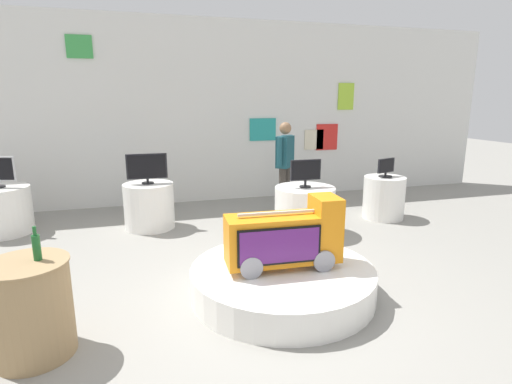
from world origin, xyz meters
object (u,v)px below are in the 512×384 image
object	(u,v)px
tv_on_far_right	(386,168)
bottle_on_side_table	(36,247)
display_pedestal_left_rear	(149,206)
tv_on_left_rear	(147,167)
display_pedestal_center_rear	(304,210)
novelty_firetruck_tv	(285,239)
shopper_browsing_near_truck	(285,161)
display_pedestal_right_rear	(1,211)
tv_on_center_rear	(306,171)
main_display_pedestal	(282,281)
display_pedestal_far_right	(384,197)
side_table_round	(30,308)

from	to	relation	value
tv_on_far_right	bottle_on_side_table	distance (m)	5.23
display_pedestal_left_rear	tv_on_left_rear	size ratio (longest dim) A/B	1.26
bottle_on_side_table	display_pedestal_center_rear	bearing A→B (deg)	34.63
novelty_firetruck_tv	tv_on_left_rear	size ratio (longest dim) A/B	1.93
tv_on_far_right	shopper_browsing_near_truck	size ratio (longest dim) A/B	0.23
tv_on_left_rear	display_pedestal_right_rear	xyz separation A→B (m)	(-2.10, 0.33, -0.59)
display_pedestal_left_rear	tv_on_center_rear	world-z (taller)	tv_on_center_rear
main_display_pedestal	display_pedestal_right_rear	size ratio (longest dim) A/B	2.20
display_pedestal_left_rear	tv_on_far_right	xyz separation A→B (m)	(3.75, -0.53, 0.50)
display_pedestal_left_rear	tv_on_left_rear	world-z (taller)	tv_on_left_rear
display_pedestal_right_rear	bottle_on_side_table	xyz separation A→B (m)	(1.24, -3.31, 0.52)
tv_on_far_right	novelty_firetruck_tv	bearing A→B (deg)	-140.04
novelty_firetruck_tv	display_pedestal_right_rear	world-z (taller)	novelty_firetruck_tv
tv_on_left_rear	display_pedestal_center_rear	xyz separation A→B (m)	(2.18, -0.89, -0.59)
display_pedestal_left_rear	tv_on_center_rear	bearing A→B (deg)	-22.48
tv_on_left_rear	display_pedestal_center_rear	distance (m)	2.43
display_pedestal_center_rear	tv_on_far_right	world-z (taller)	tv_on_far_right
tv_on_center_rear	display_pedestal_far_right	size ratio (longest dim) A/B	0.66
bottle_on_side_table	novelty_firetruck_tv	bearing A→B (deg)	9.98
display_pedestal_center_rear	display_pedestal_right_rear	size ratio (longest dim) A/B	1.04
tv_on_center_rear	tv_on_far_right	xyz separation A→B (m)	(1.57, 0.38, -0.08)
main_display_pedestal	display_pedestal_right_rear	world-z (taller)	display_pedestal_right_rear
tv_on_left_rear	display_pedestal_right_rear	size ratio (longest dim) A/B	0.71
tv_on_far_right	display_pedestal_right_rear	bearing A→B (deg)	171.76
display_pedestal_center_rear	side_table_round	xyz separation A→B (m)	(-3.13, -2.12, 0.04)
display_pedestal_left_rear	display_pedestal_far_right	size ratio (longest dim) A/B	1.08
tv_on_left_rear	novelty_firetruck_tv	bearing A→B (deg)	-64.61
tv_on_center_rear	tv_on_left_rear	bearing A→B (deg)	157.62
display_pedestal_center_rear	display_pedestal_far_right	bearing A→B (deg)	13.44
display_pedestal_right_rear	tv_on_far_right	xyz separation A→B (m)	(5.84, -0.85, 0.50)
bottle_on_side_table	display_pedestal_left_rear	bearing A→B (deg)	74.00
display_pedestal_left_rear	novelty_firetruck_tv	bearing A→B (deg)	-64.65
tv_on_far_right	shopper_browsing_near_truck	world-z (taller)	shopper_browsing_near_truck
main_display_pedestal	shopper_browsing_near_truck	distance (m)	3.11
display_pedestal_center_rear	novelty_firetruck_tv	bearing A→B (deg)	-118.42
main_display_pedestal	display_pedestal_far_right	xyz separation A→B (m)	(2.53, 2.09, 0.20)
tv_on_left_rear	bottle_on_side_table	size ratio (longest dim) A/B	2.27
bottle_on_side_table	shopper_browsing_near_truck	distance (m)	4.48
main_display_pedestal	shopper_browsing_near_truck	bearing A→B (deg)	69.72
tv_on_center_rear	display_pedestal_right_rear	xyz separation A→B (m)	(-4.27, 1.22, -0.58)
display_pedestal_right_rear	tv_on_left_rear	bearing A→B (deg)	-8.82
display_pedestal_right_rear	display_pedestal_far_right	distance (m)	5.91
side_table_round	bottle_on_side_table	bearing A→B (deg)	13.50
tv_on_center_rear	main_display_pedestal	bearing A→B (deg)	-119.16
display_pedestal_right_rear	display_pedestal_left_rear	bearing A→B (deg)	-8.70
tv_on_left_rear	tv_on_far_right	size ratio (longest dim) A/B	1.62
shopper_browsing_near_truck	tv_on_left_rear	bearing A→B (deg)	-174.45
display_pedestal_right_rear	main_display_pedestal	bearing A→B (deg)	-41.52
display_pedestal_center_rear	display_pedestal_right_rear	bearing A→B (deg)	164.10
display_pedestal_left_rear	shopper_browsing_near_truck	bearing A→B (deg)	5.44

